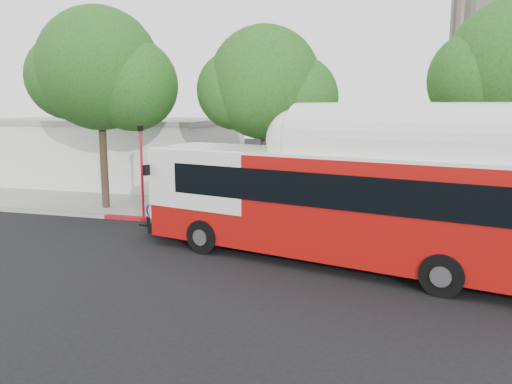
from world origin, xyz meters
TOP-DOWN VIEW (x-y plane):
  - ground at (0.00, 0.00)m, footprint 120.00×120.00m
  - sidewalk at (0.00, 6.50)m, footprint 60.00×5.00m
  - curb_strip at (0.00, 3.90)m, footprint 60.00×0.30m
  - red_curb_segment at (-3.00, 3.90)m, footprint 10.00×0.32m
  - street_tree_left at (-8.53, 5.56)m, footprint 6.67×5.80m
  - street_tree_mid at (-0.59, 6.06)m, footprint 5.75×5.00m
  - low_commercial_bldg at (-14.00, 14.00)m, footprint 16.20×10.20m
  - transit_bus at (2.94, 0.19)m, footprint 14.30×6.00m
  - signal_pole at (-6.18, 4.10)m, footprint 0.12×0.40m

SIDE VIEW (x-z plane):
  - ground at x=0.00m, z-range 0.00..0.00m
  - sidewalk at x=0.00m, z-range 0.00..0.15m
  - curb_strip at x=0.00m, z-range 0.00..0.15m
  - red_curb_segment at x=-3.00m, z-range 0.00..0.16m
  - transit_bus at x=2.94m, z-range -0.14..4.04m
  - low_commercial_bldg at x=-14.00m, z-range 0.03..4.28m
  - signal_pole at x=-6.18m, z-range 0.06..4.30m
  - street_tree_mid at x=-0.59m, z-range 1.60..10.22m
  - street_tree_left at x=-8.53m, z-range 1.73..11.47m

